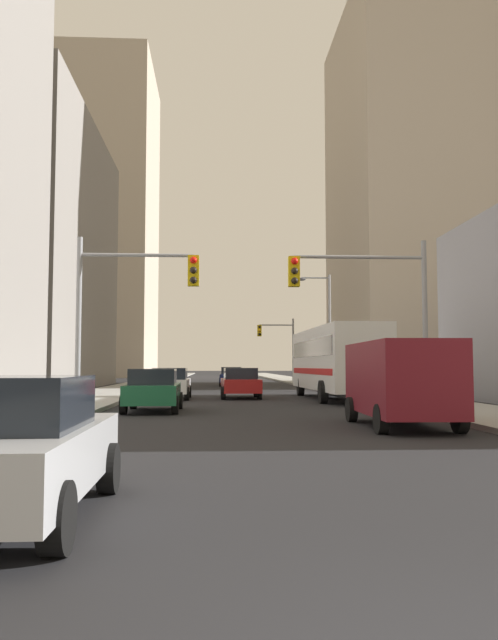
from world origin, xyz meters
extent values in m
cube|color=#9E9E99|center=(-7.27, 50.00, 0.07)|extent=(3.85, 160.00, 0.15)
cube|color=#9E9E99|center=(7.27, 50.00, 0.07)|extent=(3.85, 160.00, 0.15)
cube|color=silver|center=(4.50, 27.76, 1.95)|extent=(2.75, 11.55, 2.90)
cube|color=black|center=(3.24, 27.76, 2.47)|extent=(0.25, 10.58, 0.80)
cube|color=red|center=(3.24, 27.76, 1.37)|extent=(0.25, 10.58, 0.28)
cylinder|color=black|center=(3.32, 31.79, 0.50)|extent=(0.32, 1.00, 1.00)
cylinder|color=black|center=(5.67, 31.79, 0.50)|extent=(0.32, 1.00, 1.00)
cylinder|color=black|center=(3.32, 24.54, 0.50)|extent=(0.32, 1.00, 1.00)
cylinder|color=black|center=(5.67, 24.54, 0.50)|extent=(0.32, 1.00, 1.00)
cube|color=maroon|center=(3.58, 13.89, 1.31)|extent=(2.15, 5.26, 1.90)
cube|color=black|center=(3.58, 16.49, 1.73)|extent=(1.76, 0.07, 0.60)
cylinder|color=black|center=(2.62, 15.55, 0.36)|extent=(0.24, 0.72, 0.72)
cylinder|color=black|center=(4.54, 15.55, 0.36)|extent=(0.24, 0.72, 0.72)
cylinder|color=black|center=(2.62, 12.22, 0.36)|extent=(0.24, 0.72, 0.72)
cylinder|color=black|center=(4.54, 12.22, 0.36)|extent=(0.24, 0.72, 0.72)
cube|color=#B7BABF|center=(-3.58, 4.05, 0.65)|extent=(1.88, 4.23, 0.65)
cube|color=black|center=(-3.58, 3.90, 1.25)|extent=(1.62, 1.93, 0.55)
cylinder|color=black|center=(-2.71, 5.39, 0.32)|extent=(0.22, 0.64, 0.64)
cylinder|color=black|center=(-2.71, 2.70, 0.32)|extent=(0.22, 0.64, 0.64)
cube|color=#195938|center=(-3.54, 20.11, 0.65)|extent=(1.87, 4.23, 0.65)
cube|color=black|center=(-3.54, 19.96, 1.25)|extent=(1.62, 1.93, 0.55)
cylinder|color=black|center=(-4.40, 21.45, 0.32)|extent=(0.22, 0.64, 0.64)
cylinder|color=black|center=(-2.67, 21.45, 0.32)|extent=(0.22, 0.64, 0.64)
cylinder|color=black|center=(-4.40, 18.76, 0.32)|extent=(0.22, 0.64, 0.64)
cylinder|color=black|center=(-2.67, 18.76, 0.32)|extent=(0.22, 0.64, 0.64)
cube|color=white|center=(-3.51, 28.64, 0.65)|extent=(1.83, 4.21, 0.65)
cube|color=black|center=(-3.51, 28.49, 1.25)|extent=(1.60, 1.91, 0.55)
cylinder|color=black|center=(-4.38, 29.99, 0.32)|extent=(0.22, 0.64, 0.64)
cylinder|color=black|center=(-2.65, 29.99, 0.32)|extent=(0.22, 0.64, 0.64)
cylinder|color=black|center=(-4.38, 27.30, 0.32)|extent=(0.22, 0.64, 0.64)
cylinder|color=black|center=(-2.65, 27.30, 0.32)|extent=(0.22, 0.64, 0.64)
cube|color=maroon|center=(-0.06, 29.23, 0.65)|extent=(1.92, 4.25, 0.65)
cube|color=black|center=(-0.06, 29.08, 1.25)|extent=(1.64, 1.95, 0.55)
cylinder|color=black|center=(-0.92, 30.57, 0.32)|extent=(0.22, 0.64, 0.64)
cylinder|color=black|center=(0.81, 30.57, 0.32)|extent=(0.22, 0.64, 0.64)
cylinder|color=black|center=(-0.92, 27.88, 0.32)|extent=(0.22, 0.64, 0.64)
cylinder|color=black|center=(0.81, 27.88, 0.32)|extent=(0.22, 0.64, 0.64)
cube|color=#141E4C|center=(0.00, 48.61, 0.65)|extent=(1.91, 4.25, 0.65)
cube|color=black|center=(0.00, 48.46, 1.25)|extent=(1.63, 1.94, 0.55)
cylinder|color=black|center=(-0.86, 49.95, 0.32)|extent=(0.22, 0.64, 0.64)
cylinder|color=black|center=(0.87, 49.95, 0.32)|extent=(0.22, 0.64, 0.64)
cylinder|color=black|center=(-0.86, 47.26, 0.32)|extent=(0.22, 0.64, 0.64)
cylinder|color=black|center=(0.87, 47.26, 0.32)|extent=(0.22, 0.64, 0.64)
cylinder|color=gray|center=(-5.95, 18.82, 3.00)|extent=(0.18, 0.18, 6.00)
cylinder|color=gray|center=(-4.02, 18.82, 5.40)|extent=(3.86, 0.12, 0.12)
cube|color=gold|center=(-2.09, 18.82, 4.88)|extent=(0.38, 0.30, 1.05)
sphere|color=red|center=(-2.09, 18.65, 5.21)|extent=(0.24, 0.24, 0.24)
sphere|color=black|center=(-2.09, 18.65, 4.88)|extent=(0.24, 0.24, 0.24)
sphere|color=black|center=(-2.09, 18.65, 4.54)|extent=(0.24, 0.24, 0.24)
cylinder|color=gray|center=(5.95, 18.82, 3.00)|extent=(0.18, 0.18, 6.00)
cylinder|color=gray|center=(3.66, 18.82, 5.40)|extent=(4.57, 0.12, 0.12)
cube|color=gold|center=(1.37, 18.82, 4.88)|extent=(0.38, 0.30, 1.05)
sphere|color=red|center=(1.37, 18.65, 5.21)|extent=(0.24, 0.24, 0.24)
sphere|color=black|center=(1.37, 18.65, 4.88)|extent=(0.24, 0.24, 0.24)
sphere|color=black|center=(1.37, 18.65, 4.54)|extent=(0.24, 0.24, 0.24)
cylinder|color=gray|center=(5.95, 56.14, 3.00)|extent=(0.18, 0.18, 6.00)
cylinder|color=gray|center=(4.37, 56.14, 5.40)|extent=(3.15, 0.12, 0.12)
cube|color=gold|center=(2.80, 56.14, 4.88)|extent=(0.38, 0.30, 1.05)
sphere|color=black|center=(2.80, 55.97, 5.21)|extent=(0.24, 0.24, 0.24)
sphere|color=#F9A514|center=(2.80, 55.97, 4.88)|extent=(0.24, 0.24, 0.24)
sphere|color=black|center=(2.80, 55.97, 4.54)|extent=(0.24, 0.24, 0.24)
cylinder|color=gray|center=(6.05, 37.79, 3.75)|extent=(0.16, 0.16, 7.50)
cylinder|color=gray|center=(5.14, 37.79, 7.30)|extent=(1.81, 0.10, 0.10)
ellipsoid|color=#4C4C51|center=(4.24, 37.79, 7.20)|extent=(0.56, 0.32, 0.20)
cube|color=#B7A893|center=(-17.82, 92.14, 23.01)|extent=(14.38, 20.70, 46.02)
cube|color=#B7A893|center=(21.00, 51.97, 16.52)|extent=(22.11, 18.15, 33.05)
camera|label=1|loc=(-1.36, -3.01, 1.63)|focal=35.99mm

